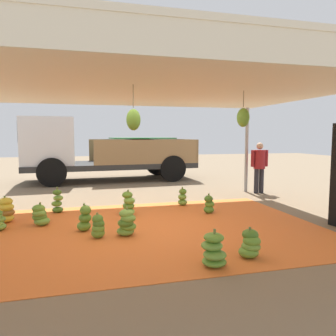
{
  "coord_description": "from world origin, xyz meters",
  "views": [
    {
      "loc": [
        -1.08,
        -5.85,
        1.74
      ],
      "look_at": [
        0.79,
        1.37,
        1.0
      ],
      "focal_mm": 34.8,
      "sensor_mm": 36.0,
      "label": 1
    }
  ],
  "objects_px": {
    "banana_bunch_2": "(85,219)",
    "banana_bunch_5": "(40,216)",
    "banana_bunch_8": "(127,223)",
    "banana_bunch_11": "(57,202)",
    "banana_bunch_0": "(183,198)",
    "worker_0": "(259,164)",
    "banana_bunch_1": "(128,204)",
    "banana_bunch_3": "(6,211)",
    "banana_bunch_4": "(209,205)",
    "banana_bunch_6": "(214,251)",
    "banana_bunch_10": "(250,244)",
    "banana_bunch_9": "(98,227)",
    "cargo_truck_main": "(102,150)"
  },
  "relations": [
    {
      "from": "banana_bunch_8",
      "to": "worker_0",
      "type": "relative_size",
      "value": 0.33
    },
    {
      "from": "banana_bunch_1",
      "to": "banana_bunch_5",
      "type": "bearing_deg",
      "value": -166.97
    },
    {
      "from": "banana_bunch_5",
      "to": "banana_bunch_11",
      "type": "distance_m",
      "value": 1.09
    },
    {
      "from": "banana_bunch_3",
      "to": "banana_bunch_2",
      "type": "bearing_deg",
      "value": -33.96
    },
    {
      "from": "banana_bunch_5",
      "to": "banana_bunch_9",
      "type": "distance_m",
      "value": 1.51
    },
    {
      "from": "banana_bunch_3",
      "to": "banana_bunch_6",
      "type": "relative_size",
      "value": 1.05
    },
    {
      "from": "banana_bunch_5",
      "to": "banana_bunch_10",
      "type": "xyz_separation_m",
      "value": [
        3.12,
        -2.52,
        -0.01
      ]
    },
    {
      "from": "banana_bunch_4",
      "to": "worker_0",
      "type": "relative_size",
      "value": 0.29
    },
    {
      "from": "banana_bunch_10",
      "to": "worker_0",
      "type": "relative_size",
      "value": 0.28
    },
    {
      "from": "banana_bunch_0",
      "to": "banana_bunch_6",
      "type": "relative_size",
      "value": 0.91
    },
    {
      "from": "banana_bunch_9",
      "to": "worker_0",
      "type": "xyz_separation_m",
      "value": [
        4.94,
        3.29,
        0.7
      ]
    },
    {
      "from": "banana_bunch_6",
      "to": "banana_bunch_10",
      "type": "bearing_deg",
      "value": 15.93
    },
    {
      "from": "banana_bunch_0",
      "to": "worker_0",
      "type": "height_order",
      "value": "worker_0"
    },
    {
      "from": "banana_bunch_3",
      "to": "banana_bunch_5",
      "type": "height_order",
      "value": "banana_bunch_3"
    },
    {
      "from": "banana_bunch_5",
      "to": "banana_bunch_9",
      "type": "bearing_deg",
      "value": -45.54
    },
    {
      "from": "banana_bunch_9",
      "to": "banana_bunch_4",
      "type": "bearing_deg",
      "value": 25.8
    },
    {
      "from": "banana_bunch_0",
      "to": "cargo_truck_main",
      "type": "relative_size",
      "value": 0.07
    },
    {
      "from": "banana_bunch_0",
      "to": "banana_bunch_4",
      "type": "height_order",
      "value": "banana_bunch_0"
    },
    {
      "from": "banana_bunch_4",
      "to": "banana_bunch_11",
      "type": "bearing_deg",
      "value": 164.15
    },
    {
      "from": "banana_bunch_6",
      "to": "banana_bunch_11",
      "type": "bearing_deg",
      "value": 120.84
    },
    {
      "from": "banana_bunch_3",
      "to": "banana_bunch_1",
      "type": "bearing_deg",
      "value": -0.68
    },
    {
      "from": "banana_bunch_1",
      "to": "banana_bunch_2",
      "type": "distance_m",
      "value": 1.37
    },
    {
      "from": "banana_bunch_6",
      "to": "banana_bunch_8",
      "type": "distance_m",
      "value": 1.89
    },
    {
      "from": "banana_bunch_1",
      "to": "banana_bunch_10",
      "type": "xyz_separation_m",
      "value": [
        1.36,
        -2.93,
        -0.06
      ]
    },
    {
      "from": "banana_bunch_3",
      "to": "banana_bunch_11",
      "type": "relative_size",
      "value": 0.93
    },
    {
      "from": "banana_bunch_8",
      "to": "banana_bunch_11",
      "type": "xyz_separation_m",
      "value": [
        -1.3,
        2.13,
        0.02
      ]
    },
    {
      "from": "banana_bunch_0",
      "to": "banana_bunch_1",
      "type": "xyz_separation_m",
      "value": [
        -1.44,
        -0.67,
        0.05
      ]
    },
    {
      "from": "banana_bunch_5",
      "to": "banana_bunch_10",
      "type": "relative_size",
      "value": 1.04
    },
    {
      "from": "banana_bunch_3",
      "to": "cargo_truck_main",
      "type": "bearing_deg",
      "value": 68.99
    },
    {
      "from": "banana_bunch_2",
      "to": "cargo_truck_main",
      "type": "height_order",
      "value": "cargo_truck_main"
    },
    {
      "from": "banana_bunch_11",
      "to": "banana_bunch_2",
      "type": "bearing_deg",
      "value": -70.32
    },
    {
      "from": "banana_bunch_10",
      "to": "worker_0",
      "type": "distance_m",
      "value": 5.58
    },
    {
      "from": "banana_bunch_10",
      "to": "cargo_truck_main",
      "type": "relative_size",
      "value": 0.07
    },
    {
      "from": "banana_bunch_2",
      "to": "banana_bunch_5",
      "type": "relative_size",
      "value": 1.12
    },
    {
      "from": "banana_bunch_2",
      "to": "cargo_truck_main",
      "type": "relative_size",
      "value": 0.08
    },
    {
      "from": "cargo_truck_main",
      "to": "banana_bunch_5",
      "type": "bearing_deg",
      "value": -103.83
    },
    {
      "from": "banana_bunch_3",
      "to": "cargo_truck_main",
      "type": "distance_m",
      "value": 6.33
    },
    {
      "from": "banana_bunch_9",
      "to": "banana_bunch_11",
      "type": "distance_m",
      "value": 2.29
    },
    {
      "from": "banana_bunch_2",
      "to": "banana_bunch_6",
      "type": "height_order",
      "value": "banana_bunch_6"
    },
    {
      "from": "banana_bunch_3",
      "to": "cargo_truck_main",
      "type": "xyz_separation_m",
      "value": [
        2.24,
        5.84,
        0.94
      ]
    },
    {
      "from": "banana_bunch_5",
      "to": "cargo_truck_main",
      "type": "height_order",
      "value": "cargo_truck_main"
    },
    {
      "from": "banana_bunch_10",
      "to": "banana_bunch_11",
      "type": "bearing_deg",
      "value": 128.81
    },
    {
      "from": "cargo_truck_main",
      "to": "banana_bunch_10",
      "type": "bearing_deg",
      "value": -79.84
    },
    {
      "from": "banana_bunch_4",
      "to": "cargo_truck_main",
      "type": "relative_size",
      "value": 0.07
    },
    {
      "from": "banana_bunch_2",
      "to": "worker_0",
      "type": "xyz_separation_m",
      "value": [
        5.16,
        2.81,
        0.67
      ]
    },
    {
      "from": "cargo_truck_main",
      "to": "banana_bunch_11",
      "type": "bearing_deg",
      "value": -104.04
    },
    {
      "from": "banana_bunch_10",
      "to": "cargo_truck_main",
      "type": "xyz_separation_m",
      "value": [
        -1.58,
        8.8,
        0.98
      ]
    },
    {
      "from": "banana_bunch_3",
      "to": "banana_bunch_4",
      "type": "relative_size",
      "value": 1.19
    },
    {
      "from": "banana_bunch_6",
      "to": "banana_bunch_8",
      "type": "bearing_deg",
      "value": 120.11
    },
    {
      "from": "banana_bunch_8",
      "to": "banana_bunch_1",
      "type": "bearing_deg",
      "value": 81.29
    }
  ]
}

